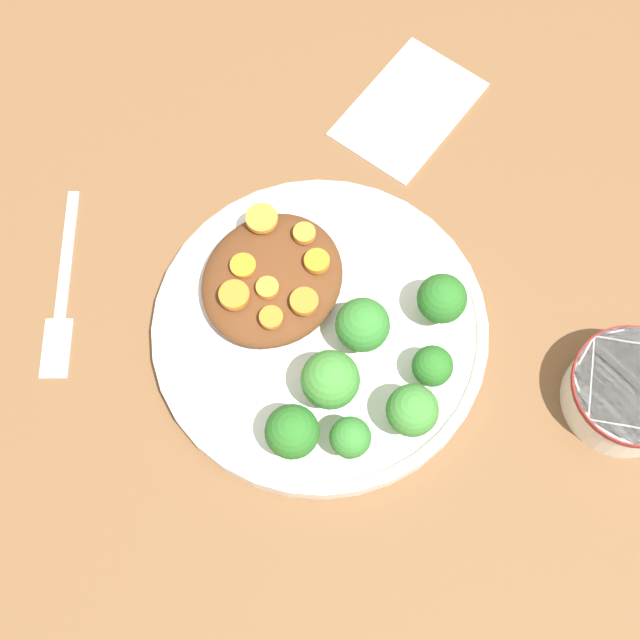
{
  "coord_description": "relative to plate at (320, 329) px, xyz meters",
  "views": [
    {
      "loc": [
        -0.23,
        -0.15,
        0.72
      ],
      "look_at": [
        0.0,
        0.0,
        0.03
      ],
      "focal_mm": 50.0,
      "sensor_mm": 36.0,
      "label": 1
    }
  ],
  "objects": [
    {
      "name": "fork",
      "position": [
        -0.1,
        0.21,
        -0.01
      ],
      "size": [
        0.16,
        0.11,
        0.01
      ],
      "rotation": [
        0.0,
        0.0,
        10.0
      ],
      "color": "silver",
      "rests_on": "ground_plane"
    },
    {
      "name": "broccoli_floret_1",
      "position": [
        0.01,
        -0.04,
        0.04
      ],
      "size": [
        0.04,
        0.04,
        0.06
      ],
      "color": "#759E51",
      "rests_on": "plate"
    },
    {
      "name": "carrot_slice_7",
      "position": [
        0.0,
        0.02,
        0.04
      ],
      "size": [
        0.02,
        0.02,
        0.01
      ],
      "primitive_type": "cylinder",
      "color": "orange",
      "rests_on": "stew_mound"
    },
    {
      "name": "stew_mound",
      "position": [
        0.01,
        0.05,
        0.02
      ],
      "size": [
        0.13,
        0.12,
        0.03
      ],
      "primitive_type": "ellipsoid",
      "color": "#5B3319",
      "rests_on": "plate"
    },
    {
      "name": "carrot_slice_0",
      "position": [
        0.05,
        0.05,
        0.04
      ],
      "size": [
        0.02,
        0.02,
        0.01
      ],
      "primitive_type": "cylinder",
      "color": "orange",
      "rests_on": "stew_mound"
    },
    {
      "name": "ground_plane",
      "position": [
        0.0,
        0.0,
        -0.01
      ],
      "size": [
        4.0,
        4.0,
        0.0
      ],
      "primitive_type": "plane",
      "color": "brown"
    },
    {
      "name": "carrot_slice_2",
      "position": [
        0.04,
        0.03,
        0.04
      ],
      "size": [
        0.02,
        0.02,
        0.01
      ],
      "primitive_type": "cylinder",
      "color": "orange",
      "rests_on": "stew_mound"
    },
    {
      "name": "carrot_slice_3",
      "position": [
        0.04,
        0.09,
        0.04
      ],
      "size": [
        0.03,
        0.03,
        0.01
      ],
      "primitive_type": "cylinder",
      "color": "orange",
      "rests_on": "stew_mound"
    },
    {
      "name": "plate",
      "position": [
        0.0,
        0.0,
        0.0
      ],
      "size": [
        0.29,
        0.29,
        0.02
      ],
      "color": "silver",
      "rests_on": "ground_plane"
    },
    {
      "name": "broccoli_floret_0",
      "position": [
        -0.03,
        -0.11,
        0.04
      ],
      "size": [
        0.04,
        0.04,
        0.06
      ],
      "color": "#759E51",
      "rests_on": "plate"
    },
    {
      "name": "napkin",
      "position": [
        0.24,
        0.05,
        -0.01
      ],
      "size": [
        0.15,
        0.1,
        0.01
      ],
      "rotation": [
        0.0,
        0.0,
        -0.08
      ],
      "color": "white",
      "rests_on": "ground_plane"
    },
    {
      "name": "broccoli_floret_4",
      "position": [
        0.01,
        -0.1,
        0.03
      ],
      "size": [
        0.03,
        0.03,
        0.04
      ],
      "color": "#7FA85B",
      "rests_on": "plate"
    },
    {
      "name": "carrot_slice_5",
      "position": [
        -0.03,
        0.03,
        0.04
      ],
      "size": [
        0.02,
        0.02,
        0.01
      ],
      "primitive_type": "cylinder",
      "color": "orange",
      "rests_on": "stew_mound"
    },
    {
      "name": "broccoli_floret_3",
      "position": [
        -0.1,
        -0.04,
        0.04
      ],
      "size": [
        0.04,
        0.04,
        0.06
      ],
      "color": "#7FA85B",
      "rests_on": "plate"
    },
    {
      "name": "broccoli_floret_2",
      "position": [
        0.06,
        -0.08,
        0.04
      ],
      "size": [
        0.04,
        0.04,
        0.05
      ],
      "color": "#759E51",
      "rests_on": "plate"
    },
    {
      "name": "carrot_slice_6",
      "position": [
        -0.03,
        0.07,
        0.04
      ],
      "size": [
        0.03,
        0.03,
        0.01
      ],
      "primitive_type": "cylinder",
      "color": "orange",
      "rests_on": "stew_mound"
    },
    {
      "name": "broccoli_floret_5",
      "position": [
        -0.05,
        -0.04,
        0.04
      ],
      "size": [
        0.05,
        0.05,
        0.06
      ],
      "color": "#759E51",
      "rests_on": "plate"
    },
    {
      "name": "carrot_slice_1",
      "position": [
        -0.01,
        0.05,
        0.04
      ],
      "size": [
        0.02,
        0.02,
        0.01
      ],
      "primitive_type": "cylinder",
      "color": "orange",
      "rests_on": "stew_mound"
    },
    {
      "name": "dip_bowl",
      "position": [
        0.09,
        -0.24,
        0.01
      ],
      "size": [
        0.1,
        0.1,
        0.05
      ],
      "color": "white",
      "rests_on": "ground_plane"
    },
    {
      "name": "broccoli_floret_6",
      "position": [
        -0.08,
        -0.08,
        0.04
      ],
      "size": [
        0.03,
        0.03,
        0.05
      ],
      "color": "#759E51",
      "rests_on": "plate"
    },
    {
      "name": "carrot_slice_4",
      "position": [
        0.0,
        0.08,
        0.04
      ],
      "size": [
        0.02,
        0.02,
        0.0
      ],
      "primitive_type": "cylinder",
      "color": "orange",
      "rests_on": "stew_mound"
    }
  ]
}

